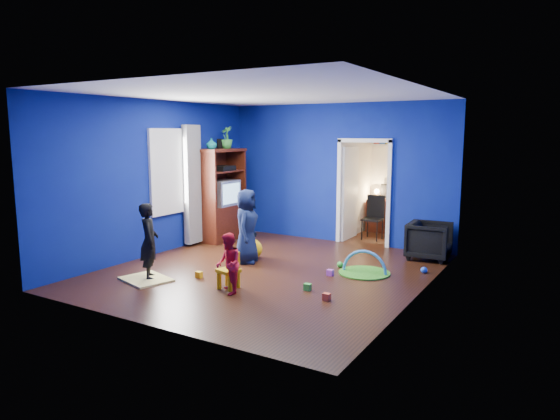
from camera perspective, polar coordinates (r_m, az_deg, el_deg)
The scene contains 34 objects.
floor at distance 8.41m, azimuth -1.38°, elevation -7.01°, with size 5.00×5.50×0.01m, color black.
ceiling at distance 8.11m, azimuth -1.45°, elevation 13.12°, with size 5.00×5.50×0.01m, color white.
wall_back at distance 10.55m, azimuth 6.56°, elevation 4.18°, with size 5.00×0.02×2.90m, color navy.
wall_front at distance 6.00m, azimuth -15.50°, elevation 0.44°, with size 5.00×0.02×2.90m, color navy.
wall_left at distance 9.69m, azimuth -14.07°, elevation 3.57°, with size 0.02×5.50×2.90m, color navy.
wall_right at distance 7.13m, azimuth 15.87°, elevation 1.71°, with size 0.02×5.50×2.90m, color navy.
alcove at distance 11.16m, azimuth 11.21°, elevation 3.29°, with size 1.00×1.75×2.50m, color silver, non-canonical shape.
armchair at distance 9.52m, azimuth 16.69°, elevation -3.38°, with size 0.73×0.76×0.69m, color black.
child_black at distance 8.11m, azimuth -14.72°, elevation -3.48°, with size 0.44×0.29×1.21m, color black.
child_navy at distance 8.85m, azimuth -3.85°, elevation -1.86°, with size 0.64×0.42×1.31m, color #0F1039.
toddler_red at distance 7.20m, azimuth -5.93°, elevation -6.13°, with size 0.43×0.33×0.88m, color red.
vase at distance 10.46m, azimuth -7.84°, elevation 7.53°, with size 0.21×0.21×0.22m, color #0C5260.
potted_plant at distance 10.87m, azimuth -6.14°, elevation 8.26°, with size 0.26×0.26×0.47m, color green.
tv_armoire at distance 10.78m, azimuth -6.73°, elevation 1.76°, with size 0.58×1.14×1.96m, color #40160A.
crt_tv at distance 10.75m, azimuth -6.57°, elevation 1.96°, with size 0.46×0.70×0.54m, color silver.
yellow_blanket at distance 8.18m, azimuth -15.06°, elevation -7.65°, with size 0.75×0.60×0.03m, color #F2E07A.
hopper_ball at distance 9.17m, azimuth -3.19°, elevation -4.48°, with size 0.37×0.37×0.37m, color yellow.
kid_chair at distance 7.49m, azimuth -5.91°, elevation -7.05°, with size 0.28×0.28×0.50m, color yellow.
play_mat at distance 8.39m, azimuth 9.61°, elevation -7.08°, with size 0.84×0.84×0.02m, color #4DA625.
toy_arch at distance 8.39m, azimuth 9.61°, elevation -7.03°, with size 0.76×0.76×0.05m, color #3F8CD8.
window_left at distance 9.92m, azimuth -12.60°, elevation 4.31°, with size 0.03×0.95×1.55m, color white.
curtain at distance 10.28m, azimuth -9.98°, elevation 2.86°, with size 0.14×0.42×2.40m, color slate.
doorway at distance 10.36m, azimuth 9.55°, elevation 1.81°, with size 1.16×0.10×2.10m, color white.
study_desk at distance 11.87m, azimuth 12.11°, elevation -0.68°, with size 0.88×0.44×0.75m, color #3D140A.
desk_monitor at distance 11.90m, azimuth 12.39°, elevation 2.13°, with size 0.40×0.05×0.32m, color black.
desk_lamp at distance 11.94m, azimuth 11.02°, elevation 2.10°, with size 0.14×0.14×0.14m, color #FFD88C.
folding_chair at distance 10.96m, azimuth 10.52°, elevation -0.96°, with size 0.40×0.40×0.92m, color black.
book_shelf at distance 11.82m, azimuth 12.54°, elevation 7.28°, with size 0.88×0.24×0.04m, color white.
toy_0 at distance 7.02m, azimuth 5.34°, elevation -9.85°, with size 0.10×0.08×0.10m, color #F34F28.
toy_1 at distance 8.62m, azimuth 16.14°, elevation -6.58°, with size 0.11×0.11×0.11m, color blue.
toy_2 at distance 8.13m, azimuth -9.25°, elevation -7.31°, with size 0.10×0.08×0.10m, color #E9A50C.
toy_3 at distance 8.68m, azimuth 6.87°, elevation -6.19°, with size 0.11×0.11×0.11m, color green.
toy_4 at distance 8.18m, azimuth 5.75°, elevation -7.14°, with size 0.10×0.08×0.10m, color #D450D6.
toy_5 at distance 7.42m, azimuth 3.16°, elevation -8.78°, with size 0.10×0.08×0.10m, color green.
Camera 1 is at (4.30, -6.85, 2.29)m, focal length 32.00 mm.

